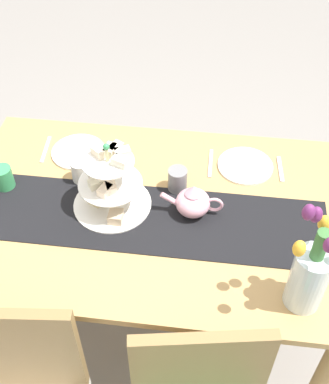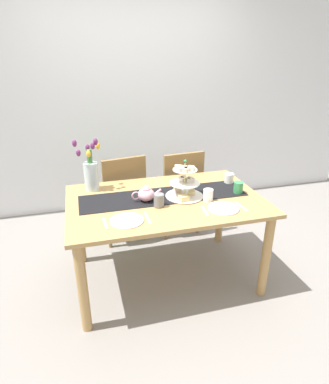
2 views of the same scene
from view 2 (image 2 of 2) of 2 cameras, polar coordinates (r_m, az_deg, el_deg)
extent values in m
plane|color=gray|center=(2.90, 0.14, -14.63)|extent=(8.00, 8.00, 0.00)
cube|color=silver|center=(3.87, -6.36, 16.05)|extent=(6.00, 0.08, 2.60)
cube|color=tan|center=(2.52, 0.16, -1.52)|extent=(1.51, 0.98, 0.03)
cylinder|color=tan|center=(2.29, -14.34, -16.24)|extent=(0.07, 0.07, 0.71)
cylinder|color=tan|center=(2.63, 17.58, -10.87)|extent=(0.07, 0.07, 0.71)
cylinder|color=tan|center=(2.99, -14.93, -6.10)|extent=(0.07, 0.07, 0.71)
cylinder|color=tan|center=(3.26, 9.89, -3.05)|extent=(0.07, 0.07, 0.71)
cylinder|color=olive|center=(3.60, -5.87, -2.76)|extent=(0.04, 0.04, 0.41)
cylinder|color=olive|center=(3.52, -11.40, -3.83)|extent=(0.04, 0.04, 0.41)
cylinder|color=olive|center=(3.30, -3.75, -5.28)|extent=(0.04, 0.04, 0.41)
cylinder|color=olive|center=(3.21, -9.77, -6.52)|extent=(0.04, 0.04, 0.41)
cube|color=#389356|center=(3.30, -7.92, -1.01)|extent=(0.49, 0.49, 0.05)
cube|color=olive|center=(3.04, -7.08, 1.93)|extent=(0.42, 0.11, 0.45)
cylinder|color=olive|center=(3.73, 3.48, -1.75)|extent=(0.04, 0.04, 0.41)
cylinder|color=olive|center=(3.61, -1.75, -2.62)|extent=(0.04, 0.04, 0.41)
cylinder|color=olive|center=(3.44, 5.93, -4.13)|extent=(0.04, 0.04, 0.41)
cylinder|color=olive|center=(3.31, 0.32, -5.19)|extent=(0.04, 0.04, 0.41)
cube|color=silver|center=(3.42, 2.05, 0.08)|extent=(0.46, 0.46, 0.05)
cube|color=olive|center=(3.16, 3.45, 2.96)|extent=(0.42, 0.08, 0.45)
cube|color=black|center=(2.56, -0.16, -0.68)|extent=(1.32, 0.34, 0.00)
cylinder|color=beige|center=(2.50, 3.62, 2.19)|extent=(0.01, 0.01, 0.28)
cylinder|color=white|center=(2.55, 3.54, -0.68)|extent=(0.30, 0.30, 0.01)
cylinder|color=white|center=(2.51, 3.60, 1.61)|extent=(0.24, 0.24, 0.01)
cylinder|color=white|center=(2.47, 3.67, 3.98)|extent=(0.19, 0.19, 0.01)
cube|color=#E3CB8A|center=(2.56, 4.82, -0.09)|extent=(0.07, 0.07, 0.04)
cube|color=beige|center=(2.61, 2.32, 0.43)|extent=(0.05, 0.06, 0.04)
cube|color=#EAD28B|center=(2.46, 3.40, -1.08)|extent=(0.08, 0.08, 0.04)
cube|color=silver|center=(2.51, 4.70, 2.07)|extent=(0.07, 0.06, 0.03)
cube|color=#EDE7C8|center=(2.54, 4.41, 2.30)|extent=(0.07, 0.06, 0.03)
cube|color=#F1DFC6|center=(2.55, 3.35, 2.47)|extent=(0.05, 0.07, 0.03)
cube|color=beige|center=(2.53, 3.11, 2.28)|extent=(0.06, 0.07, 0.03)
cube|color=beige|center=(2.46, 2.48, 4.42)|extent=(0.07, 0.05, 0.03)
cube|color=silver|center=(2.42, 2.84, 4.07)|extent=(0.07, 0.06, 0.03)
cube|color=beige|center=(2.41, 3.64, 3.97)|extent=(0.06, 0.07, 0.03)
cube|color=beige|center=(2.43, 3.96, 4.09)|extent=(0.05, 0.06, 0.03)
cube|color=beige|center=(2.45, 4.66, 4.27)|extent=(0.07, 0.06, 0.03)
sphere|color=#389356|center=(2.45, 3.71, 5.50)|extent=(0.02, 0.02, 0.02)
ellipsoid|color=#E5A8BC|center=(2.46, -3.29, -0.46)|extent=(0.13, 0.13, 0.10)
cone|color=#E5A8BC|center=(2.43, -3.32, 1.01)|extent=(0.06, 0.06, 0.04)
cylinder|color=#E5A8BC|center=(2.47, -1.25, -0.02)|extent=(0.07, 0.02, 0.06)
torus|color=#E5A8BC|center=(2.45, -5.12, -0.66)|extent=(0.07, 0.01, 0.07)
cylinder|color=silver|center=(2.71, -12.86, 2.72)|extent=(0.12, 0.12, 0.23)
cylinder|color=#3D7538|center=(2.65, -13.18, 6.09)|extent=(0.04, 0.04, 0.12)
ellipsoid|color=#6B2860|center=(2.61, -12.15, 8.71)|extent=(0.04, 0.04, 0.06)
ellipsoid|color=yellow|center=(2.71, -11.76, 8.04)|extent=(0.04, 0.04, 0.06)
ellipsoid|color=#6B2860|center=(2.68, -13.51, 7.66)|extent=(0.04, 0.04, 0.06)
ellipsoid|color=#6B2860|center=(2.66, -15.05, 6.71)|extent=(0.04, 0.04, 0.06)
ellipsoid|color=#6B2860|center=(2.57, -15.71, 8.32)|extent=(0.04, 0.04, 0.06)
ellipsoid|color=yellow|center=(2.59, -13.34, 6.61)|extent=(0.04, 0.04, 0.06)
ellipsoid|color=#6B2860|center=(2.60, -12.67, 7.98)|extent=(0.04, 0.04, 0.06)
cylinder|color=white|center=(2.86, 11.39, 2.40)|extent=(0.08, 0.08, 0.08)
cylinder|color=white|center=(2.20, -6.71, -5.07)|extent=(0.23, 0.23, 0.01)
cube|color=silver|center=(2.19, -10.47, -5.54)|extent=(0.03, 0.15, 0.01)
cube|color=silver|center=(2.22, -3.01, -4.67)|extent=(0.02, 0.17, 0.01)
cylinder|color=white|center=(2.39, 10.40, -2.86)|extent=(0.23, 0.23, 0.01)
cube|color=silver|center=(2.34, 7.17, -3.35)|extent=(0.03, 0.15, 0.01)
cube|color=silver|center=(2.45, 13.46, -2.47)|extent=(0.03, 0.17, 0.01)
cylinder|color=slate|center=(2.37, -1.00, -1.46)|extent=(0.08, 0.08, 0.09)
cylinder|color=white|center=(2.48, 7.76, -0.57)|extent=(0.08, 0.08, 0.09)
cylinder|color=#389356|center=(2.67, 12.97, 0.77)|extent=(0.08, 0.08, 0.09)
camera|label=1|loc=(3.51, -9.85, 29.04)|focal=46.38mm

